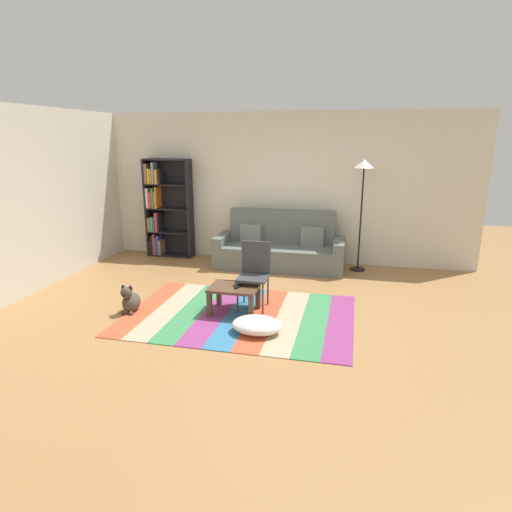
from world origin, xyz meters
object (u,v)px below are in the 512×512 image
object	(u,v)px
bookshelf	(163,209)
dog	(130,301)
couch	(280,249)
coffee_table	(234,292)
pouf	(257,325)
tv_remote	(238,286)
standing_lamp	(363,179)
folding_chair	(255,269)

from	to	relation	value
bookshelf	dog	distance (m)	3.00
couch	coffee_table	xyz separation A→B (m)	(-0.22, -2.22, -0.04)
dog	couch	bearing A→B (deg)	57.95
pouf	dog	xyz separation A→B (m)	(-1.78, 0.26, 0.06)
bookshelf	tv_remote	bearing A→B (deg)	-49.28
dog	tv_remote	size ratio (longest dim) A/B	2.65
standing_lamp	dog	bearing A→B (deg)	-138.10
coffee_table	couch	bearing A→B (deg)	84.39
folding_chair	dog	bearing A→B (deg)	-136.70
dog	coffee_table	bearing A→B (deg)	11.78
bookshelf	coffee_table	world-z (taller)	bookshelf
couch	dog	size ratio (longest dim) A/B	5.69
standing_lamp	tv_remote	size ratio (longest dim) A/B	12.68
dog	standing_lamp	size ratio (longest dim) A/B	0.21
standing_lamp	tv_remote	xyz separation A→B (m)	(-1.53, -2.37, -1.21)
coffee_table	dog	world-z (taller)	dog
coffee_table	standing_lamp	xyz separation A→B (m)	(1.58, 2.35, 1.29)
tv_remote	folding_chair	bearing A→B (deg)	76.68
coffee_table	tv_remote	xyz separation A→B (m)	(0.06, -0.02, 0.08)
bookshelf	dog	world-z (taller)	bookshelf
coffee_table	standing_lamp	world-z (taller)	standing_lamp
dog	tv_remote	xyz separation A→B (m)	(1.41, 0.26, 0.22)
couch	bookshelf	distance (m)	2.43
folding_chair	tv_remote	bearing A→B (deg)	-92.32
couch	folding_chair	distance (m)	1.95
dog	tv_remote	world-z (taller)	dog
standing_lamp	folding_chair	xyz separation A→B (m)	(-1.38, -2.06, -1.05)
pouf	tv_remote	size ratio (longest dim) A/B	3.99
coffee_table	pouf	bearing A→B (deg)	-51.43
bookshelf	tv_remote	world-z (taller)	bookshelf
bookshelf	tv_remote	xyz separation A→B (m)	(2.18, -2.53, -0.54)
coffee_table	folding_chair	size ratio (longest dim) A/B	0.70
couch	standing_lamp	bearing A→B (deg)	5.35
couch	folding_chair	world-z (taller)	couch
pouf	tv_remote	xyz separation A→B (m)	(-0.37, 0.52, 0.28)
couch	coffee_table	size ratio (longest dim) A/B	3.59
tv_remote	standing_lamp	bearing A→B (deg)	69.51
pouf	folding_chair	size ratio (longest dim) A/B	0.67
pouf	bookshelf	bearing A→B (deg)	129.91
folding_chair	coffee_table	bearing A→B (deg)	-102.52
couch	standing_lamp	size ratio (longest dim) A/B	1.19
bookshelf	couch	bearing A→B (deg)	-7.02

